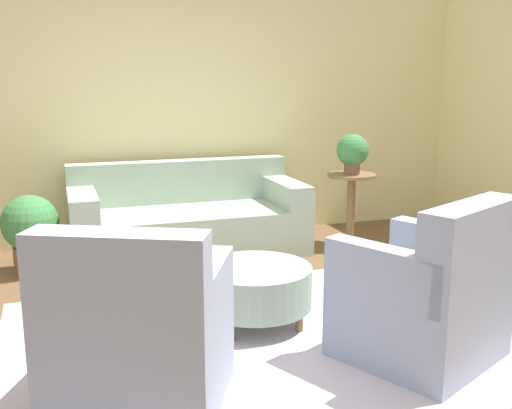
# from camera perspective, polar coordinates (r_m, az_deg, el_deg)

# --- Properties ---
(ground_plane) EXTENTS (16.00, 16.00, 0.00)m
(ground_plane) POSITION_cam_1_polar(r_m,az_deg,el_deg) (3.84, 0.52, -12.81)
(ground_plane) COLOR brown
(wall_back) EXTENTS (9.28, 0.12, 2.80)m
(wall_back) POSITION_cam_1_polar(r_m,az_deg,el_deg) (6.10, -7.95, 9.87)
(wall_back) COLOR beige
(wall_back) RESTS_ON ground_plane
(rug) EXTENTS (3.14, 2.31, 0.01)m
(rug) POSITION_cam_1_polar(r_m,az_deg,el_deg) (3.84, 0.53, -12.75)
(rug) COLOR #BCB2C1
(rug) RESTS_ON ground_plane
(couch) EXTENTS (2.13, 0.96, 0.83)m
(couch) POSITION_cam_1_polar(r_m,az_deg,el_deg) (5.66, -6.53, -1.51)
(couch) COLOR #9EB29E
(couch) RESTS_ON ground_plane
(armchair_left) EXTENTS (1.06, 1.05, 0.95)m
(armchair_left) POSITION_cam_1_polar(r_m,az_deg,el_deg) (3.04, -11.16, -12.32)
(armchair_left) COLOR #8E99B2
(armchair_left) RESTS_ON rug
(armchair_right) EXTENTS (1.06, 1.05, 0.95)m
(armchair_right) POSITION_cam_1_polar(r_m,az_deg,el_deg) (3.61, 16.06, -8.60)
(armchair_right) COLOR #8E99B2
(armchair_right) RESTS_ON rug
(ottoman_table) EXTENTS (0.75, 0.75, 0.39)m
(ottoman_table) POSITION_cam_1_polar(r_m,az_deg,el_deg) (3.98, -0.12, -7.79)
(ottoman_table) COLOR #9EB29E
(ottoman_table) RESTS_ON rug
(side_table) EXTENTS (0.47, 0.47, 0.71)m
(side_table) POSITION_cam_1_polar(r_m,az_deg,el_deg) (5.89, 9.03, 0.62)
(side_table) COLOR olive
(side_table) RESTS_ON ground_plane
(potted_plant_on_side_table) EXTENTS (0.31, 0.31, 0.38)m
(potted_plant_on_side_table) POSITION_cam_1_polar(r_m,az_deg,el_deg) (5.82, 9.18, 5.01)
(potted_plant_on_side_table) COLOR brown
(potted_plant_on_side_table) RESTS_ON side_table
(potted_plant_floor) EXTENTS (0.47, 0.47, 0.66)m
(potted_plant_floor) POSITION_cam_1_polar(r_m,az_deg,el_deg) (5.33, -20.68, -2.22)
(potted_plant_floor) COLOR brown
(potted_plant_floor) RESTS_ON ground_plane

